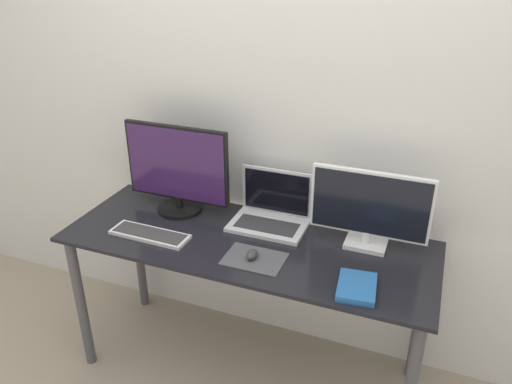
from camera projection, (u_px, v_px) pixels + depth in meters
name	position (u px, v px, depth m)	size (l,w,h in m)	color
wall_back	(276.00, 117.00, 2.38)	(7.00, 0.05, 2.50)	silver
desk	(247.00, 262.00, 2.32)	(1.69, 0.63, 0.78)	black
monitor_left	(177.00, 170.00, 2.44)	(0.54, 0.22, 0.45)	black
monitor_right	(370.00, 208.00, 2.14)	(0.52, 0.13, 0.36)	silver
laptop	(272.00, 211.00, 2.39)	(0.36, 0.25, 0.25)	silver
keyboard	(150.00, 234.00, 2.30)	(0.38, 0.13, 0.02)	silver
mousepad	(254.00, 259.00, 2.13)	(0.26, 0.19, 0.00)	#47474C
mouse	(252.00, 254.00, 2.12)	(0.05, 0.07, 0.04)	#333333
book	(357.00, 287.00, 1.93)	(0.17, 0.21, 0.03)	#235B9E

